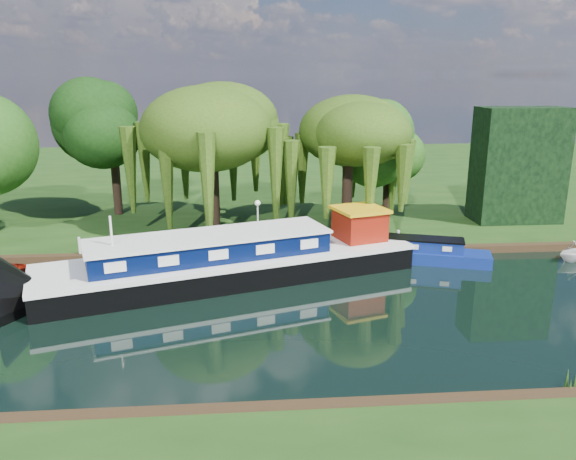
{
  "coord_description": "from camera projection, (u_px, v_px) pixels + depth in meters",
  "views": [
    {
      "loc": [
        -0.32,
        -23.86,
        10.58
      ],
      "look_at": [
        1.91,
        4.13,
        2.8
      ],
      "focal_mm": 35.0,
      "sensor_mm": 36.0,
      "label": 1
    }
  ],
  "objects": [
    {
      "name": "white_cruiser",
      "position": [
        574.0,
        261.0,
        33.1
      ],
      "size": [
        3.12,
        2.92,
        1.33
      ],
      "primitive_type": "imported",
      "rotation": [
        0.0,
        0.0,
        1.93
      ],
      "color": "silver",
      "rests_on": "ground"
    },
    {
      "name": "dutch_barge",
      "position": [
        234.0,
        260.0,
        29.91
      ],
      "size": [
        20.43,
        10.36,
        4.22
      ],
      "rotation": [
        0.0,
        0.0,
        0.31
      ],
      "color": "black",
      "rests_on": "ground"
    },
    {
      "name": "conifer_hedge",
      "position": [
        519.0,
        165.0,
        39.48
      ],
      "size": [
        6.0,
        3.0,
        8.0
      ],
      "primitive_type": "cube",
      "color": "black",
      "rests_on": "far_bank"
    },
    {
      "name": "red_dinghy",
      "position": [
        4.0,
        273.0,
        31.03
      ],
      "size": [
        3.39,
        2.64,
        0.64
      ],
      "primitive_type": "imported",
      "rotation": [
        0.0,
        0.0,
        1.72
      ],
      "color": "maroon",
      "rests_on": "ground"
    },
    {
      "name": "narrowboat",
      "position": [
        398.0,
        251.0,
        33.15
      ],
      "size": [
        10.6,
        4.83,
        1.54
      ],
      "rotation": [
        0.0,
        0.0,
        -0.3
      ],
      "color": "navy",
      "rests_on": "ground"
    },
    {
      "name": "tree_far_mid",
      "position": [
        112.0,
        130.0,
        40.68
      ],
      "size": [
        5.57,
        5.57,
        9.11
      ],
      "color": "black",
      "rests_on": "far_bank"
    },
    {
      "name": "ground",
      "position": [
        254.0,
        313.0,
        25.77
      ],
      "size": [
        120.0,
        120.0,
        0.0
      ],
      "primitive_type": "plane",
      "color": "black"
    },
    {
      "name": "willow_right",
      "position": [
        349.0,
        143.0,
        36.69
      ],
      "size": [
        6.57,
        6.57,
        8.01
      ],
      "color": "black",
      "rests_on": "far_bank"
    },
    {
      "name": "tree_far_right",
      "position": [
        389.0,
        149.0,
        39.77
      ],
      "size": [
        4.46,
        4.46,
        7.29
      ],
      "color": "black",
      "rests_on": "far_bank"
    },
    {
      "name": "mooring_posts",
      "position": [
        242.0,
        242.0,
        33.54
      ],
      "size": [
        19.16,
        0.16,
        1.0
      ],
      "color": "silver",
      "rests_on": "far_bank"
    },
    {
      "name": "willow_left",
      "position": [
        212.0,
        129.0,
        36.94
      ],
      "size": [
        7.67,
        7.67,
        9.2
      ],
      "color": "black",
      "rests_on": "far_bank"
    },
    {
      "name": "reeds_near",
      "position": [
        462.0,
        384.0,
        18.87
      ],
      "size": [
        33.7,
        1.5,
        1.1
      ],
      "color": "#1E4512",
      "rests_on": "ground"
    },
    {
      "name": "far_bank",
      "position": [
        247.0,
        178.0,
        58.37
      ],
      "size": [
        120.0,
        52.0,
        0.45
      ],
      "primitive_type": "cube",
      "color": "#17330D",
      "rests_on": "ground"
    },
    {
      "name": "lamppost",
      "position": [
        258.0,
        209.0,
        35.25
      ],
      "size": [
        0.36,
        0.36,
        2.56
      ],
      "color": "silver",
      "rests_on": "far_bank"
    }
  ]
}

